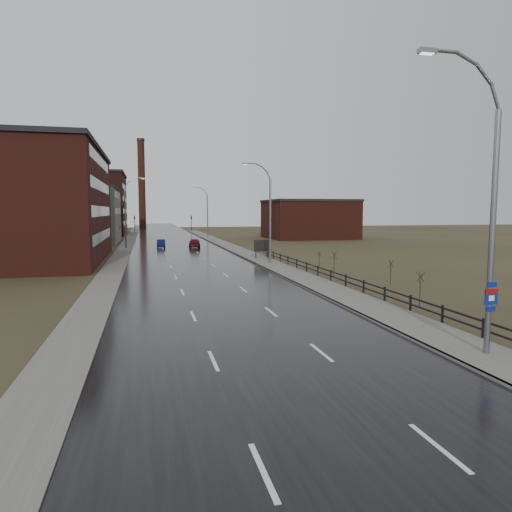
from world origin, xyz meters
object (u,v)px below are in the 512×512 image
car_near (161,244)px  car_far (194,243)px  billboard (262,246)px  streetlight_main (487,210)px

car_near → car_far: car_far is taller
car_near → billboard: bearing=-61.4°
streetlight_main → car_far: bearing=95.4°
streetlight_main → billboard: streetlight_main is taller
billboard → car_far: 21.33m
car_near → car_far: (5.32, -2.04, 0.14)m
billboard → car_near: billboard is taller
streetlight_main → billboard: 39.05m
streetlight_main → car_near: (-10.96, 61.22, -5.42)m
car_near → car_far: size_ratio=0.85×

